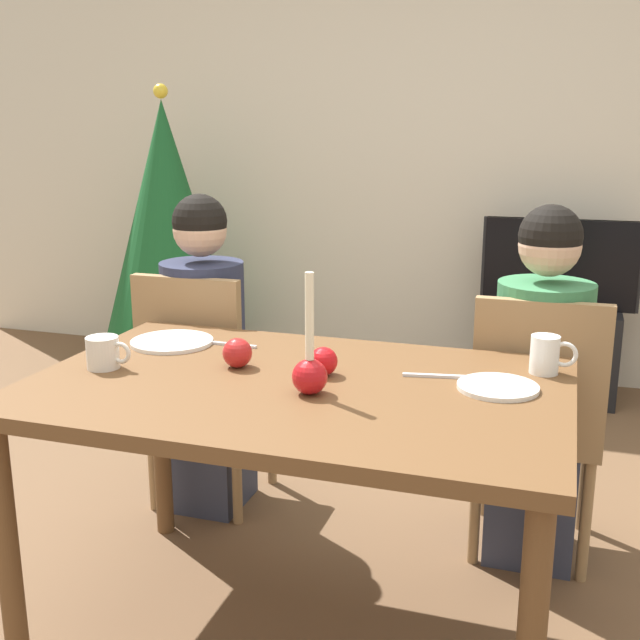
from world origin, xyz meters
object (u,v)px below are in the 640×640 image
object	(u,v)px
mug_right	(546,355)
mug_left	(104,353)
tv	(560,264)
plate_left	(172,342)
tv_stand	(553,351)
apple_by_left_plate	(323,361)
chair_right	(537,413)
person_left_child	(205,359)
apple_near_candle	(237,353)
chair_left	(202,377)
person_right_child	(539,393)
plate_right	(498,387)
christmas_tree	(167,228)
candle_centerpiece	(310,369)
dining_table	(297,412)

from	to	relation	value
mug_right	mug_left	bearing A→B (deg)	-164.20
tv	plate_left	xyz separation A→B (m)	(-1.11, -2.07, 0.05)
tv_stand	apple_by_left_plate	bearing A→B (deg)	-104.35
chair_right	mug_left	distance (m)	1.35
person_left_child	tv	size ratio (longest dim) A/B	1.48
tv_stand	apple_near_candle	xyz separation A→B (m)	(-0.82, -2.23, 0.55)
chair_left	person_left_child	xyz separation A→B (m)	(0.00, 0.03, 0.06)
plate_left	chair_left	bearing A→B (deg)	104.54
plate_left	chair_right	bearing A→B (deg)	19.29
person_right_child	tv	xyz separation A→B (m)	(0.02, 1.66, 0.14)
chair_right	apple_by_left_plate	xyz separation A→B (m)	(-0.55, -0.53, 0.28)
plate_right	mug_right	xyz separation A→B (m)	(0.11, 0.17, 0.05)
christmas_tree	apple_near_candle	xyz separation A→B (m)	(1.31, -1.98, -0.05)
mug_left	tv_stand	bearing A→B (deg)	63.66
plate_left	apple_by_left_plate	size ratio (longest dim) A/B	3.25
plate_right	apple_near_candle	world-z (taller)	apple_near_candle
chair_right	tv_stand	xyz separation A→B (m)	(0.02, 1.69, -0.27)
plate_left	person_left_child	bearing A→B (deg)	103.44
mug_left	apple_near_candle	size ratio (longest dim) A/B	1.60
person_right_child	mug_right	size ratio (longest dim) A/B	9.40
person_right_child	apple_by_left_plate	size ratio (longest dim) A/B	15.08
christmas_tree	candle_centerpiece	world-z (taller)	christmas_tree
plate_right	apple_near_candle	distance (m)	0.71
tv	christmas_tree	xyz separation A→B (m)	(-2.12, -0.25, 0.13)
dining_table	chair_left	bearing A→B (deg)	134.02
person_left_child	plate_right	size ratio (longest dim) A/B	5.66
apple_by_left_plate	candle_centerpiece	bearing A→B (deg)	-85.04
chair_left	tv	distance (m)	2.09
candle_centerpiece	plate_right	world-z (taller)	candle_centerpiece
chair_right	person_right_child	xyz separation A→B (m)	(-0.00, 0.03, 0.06)
candle_centerpiece	tv	bearing A→B (deg)	76.84
tv	candle_centerpiece	xyz separation A→B (m)	(-0.56, -2.38, 0.10)
mug_left	apple_by_left_plate	distance (m)	0.61
tv	candle_centerpiece	world-z (taller)	candle_centerpiece
plate_right	mug_right	bearing A→B (deg)	57.62
dining_table	christmas_tree	xyz separation A→B (m)	(-1.51, 2.05, 0.17)
plate_left	apple_near_candle	bearing A→B (deg)	-28.33
tv	apple_near_candle	size ratio (longest dim) A/B	9.53
plate_right	plate_left	bearing A→B (deg)	173.06
plate_right	dining_table	bearing A→B (deg)	-168.16
person_left_child	candle_centerpiece	world-z (taller)	person_left_child
dining_table	plate_right	xyz separation A→B (m)	(0.51, 0.11, 0.09)
dining_table	person_left_child	xyz separation A→B (m)	(-0.59, 0.64, -0.10)
dining_table	person_right_child	distance (m)	0.88
mug_right	chair_left	bearing A→B (deg)	164.74
christmas_tree	mug_left	world-z (taller)	christmas_tree
chair_left	christmas_tree	bearing A→B (deg)	122.45
apple_by_left_plate	tv	bearing A→B (deg)	75.65
christmas_tree	plate_right	distance (m)	2.80
plate_left	apple_near_candle	world-z (taller)	apple_near_candle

